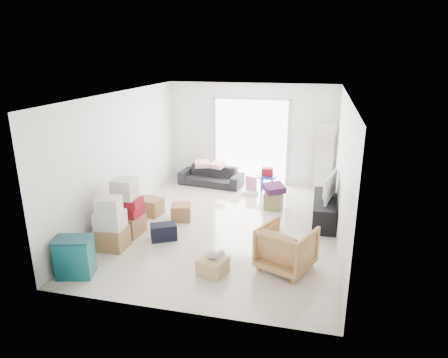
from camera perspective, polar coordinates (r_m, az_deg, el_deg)
room_shell at (r=7.96m, az=0.21°, el=2.30°), size 4.98×6.48×3.18m
sliding_door at (r=10.83m, az=3.84°, el=5.83°), size 2.10×0.04×2.33m
ac_tower at (r=10.45m, az=14.10°, el=2.82°), size 0.45×0.30×1.75m
tv_console at (r=8.77m, az=14.13°, el=-4.30°), size 0.47×1.55×0.52m
television at (r=8.66m, az=14.28°, el=-2.32°), size 0.75×1.06×0.13m
sofa at (r=10.81m, az=-1.88°, el=0.87°), size 1.77×0.73×0.67m
pillow_left at (r=10.72m, az=-3.15°, el=2.93°), size 0.48×0.43×0.13m
pillow_right at (r=10.61m, az=-0.93°, el=2.75°), size 0.39×0.35×0.11m
armchair at (r=6.74m, az=8.91°, el=-9.40°), size 1.04×1.02×0.83m
storage_bins at (r=6.94m, az=-20.55°, el=-10.39°), size 0.66×0.54×0.66m
box_stack_a at (r=7.59m, az=-15.90°, el=-6.45°), size 0.55×0.46×1.00m
box_stack_b at (r=8.08m, az=-13.78°, el=-4.39°), size 0.66×0.60×1.14m
box_stack_c at (r=9.04m, az=-10.55°, el=-3.87°), size 0.57×0.50×0.37m
loose_box at (r=8.67m, az=-6.16°, el=-4.73°), size 0.51×0.51×0.34m
duffel_bag at (r=7.84m, az=-8.62°, el=-7.48°), size 0.57×0.49×0.31m
ottoman at (r=9.28m, az=7.10°, el=-3.06°), size 0.43×0.43×0.39m
blanket at (r=9.19m, az=7.16°, el=-1.51°), size 0.58×0.58×0.14m
kids_table at (r=10.26m, az=6.20°, el=0.59°), size 0.52×0.52×0.65m
toy_walker at (r=10.20m, az=3.80°, el=-1.47°), size 0.39×0.36×0.44m
wood_crate at (r=6.65m, az=-1.62°, el=-12.32°), size 0.52×0.52×0.28m
plush_bunny at (r=6.54m, az=-1.31°, el=-10.73°), size 0.31×0.17×0.16m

